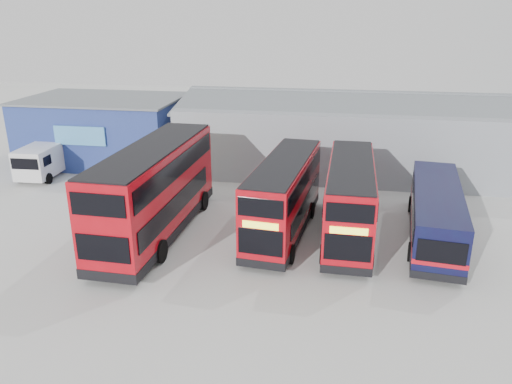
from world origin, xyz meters
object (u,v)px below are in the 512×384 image
object	(u,v)px
double_decker_left	(155,192)
double_decker_centre	(284,198)
single_decker_blue	(435,215)
office_block	(105,129)
maintenance_shed	(382,134)
double_decker_right	(349,201)
panel_van	(46,158)

from	to	relation	value
double_decker_left	double_decker_centre	distance (m)	6.93
single_decker_blue	office_block	bearing A→B (deg)	-18.70
maintenance_shed	double_decker_centre	xyz separation A→B (m)	(-6.04, -13.95, -0.53)
office_block	double_decker_right	size ratio (longest dim) A/B	1.24
office_block	maintenance_shed	world-z (taller)	maintenance_shed
double_decker_left	double_decker_right	bearing A→B (deg)	-169.66
panel_van	single_decker_blue	bearing A→B (deg)	-16.64
double_decker_left	double_decker_right	size ratio (longest dim) A/B	1.20
maintenance_shed	panel_van	distance (m)	25.53
panel_van	double_decker_left	bearing A→B (deg)	-38.76
single_decker_blue	double_decker_right	bearing A→B (deg)	11.95
maintenance_shed	panel_van	xyz separation A→B (m)	(-24.62, -6.66, -1.26)
double_decker_centre	maintenance_shed	bearing A→B (deg)	72.61
maintenance_shed	double_decker_left	distance (m)	20.01
double_decker_right	single_decker_blue	distance (m)	4.61
maintenance_shed	single_decker_blue	xyz separation A→B (m)	(2.00, -13.44, -1.19)
maintenance_shed	panel_van	world-z (taller)	maintenance_shed
double_decker_centre	panel_van	distance (m)	19.97
double_decker_centre	double_decker_right	world-z (taller)	double_decker_centre
double_decker_left	double_decker_right	distance (m)	10.39
office_block	double_decker_centre	size ratio (longest dim) A/B	1.23
double_decker_centre	panel_van	world-z (taller)	double_decker_centre
single_decker_blue	panel_van	bearing A→B (deg)	-7.52
double_decker_right	panel_van	world-z (taller)	double_decker_right
maintenance_shed	office_block	bearing A→B (deg)	-174.79
panel_van	double_decker_centre	bearing A→B (deg)	-23.77
double_decker_right	panel_van	xyz separation A→B (m)	(-22.08, 7.19, -0.72)
maintenance_shed	panel_van	bearing A→B (deg)	-164.86
maintenance_shed	single_decker_blue	distance (m)	13.64
office_block	single_decker_blue	distance (m)	26.61
office_block	single_decker_blue	size ratio (longest dim) A/B	1.15
office_block	double_decker_centre	world-z (taller)	office_block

